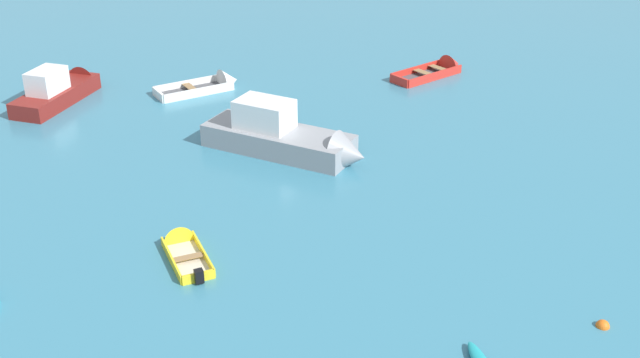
{
  "coord_description": "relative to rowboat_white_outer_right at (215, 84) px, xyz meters",
  "views": [
    {
      "loc": [
        -5.94,
        -7.13,
        13.46
      ],
      "look_at": [
        0.0,
        18.81,
        0.15
      ],
      "focal_mm": 44.54,
      "sensor_mm": 36.0,
      "label": 1
    }
  ],
  "objects": [
    {
      "name": "rowboat_red_near_left",
      "position": [
        11.72,
        -0.25,
        0.0
      ],
      "size": [
        4.48,
        3.05,
        1.22
      ],
      "color": "#4C4C51",
      "rests_on": "ground_plane"
    },
    {
      "name": "mooring_buoy_trailing",
      "position": [
        8.38,
        -21.55,
        -0.19
      ],
      "size": [
        0.38,
        0.38,
        0.38
      ],
      "primitive_type": "sphere",
      "color": "orange",
      "rests_on": "ground_plane"
    },
    {
      "name": "motor_launch_maroon_near_camera",
      "position": [
        -7.27,
        -0.05,
        0.39
      ],
      "size": [
        4.15,
        5.55,
        2.09
      ],
      "color": "maroon",
      "rests_on": "ground_plane"
    },
    {
      "name": "rowboat_yellow_back_row_center",
      "position": [
        -2.69,
        -14.87,
        -0.05
      ],
      "size": [
        1.53,
        3.16,
        0.98
      ],
      "color": "beige",
      "rests_on": "ground_plane"
    },
    {
      "name": "rowboat_white_outer_right",
      "position": [
        0.0,
        0.0,
        0.0
      ],
      "size": [
        4.38,
        2.58,
        1.29
      ],
      "color": "#4C4C51",
      "rests_on": "ground_plane"
    },
    {
      "name": "motor_launch_grey_back_row_right",
      "position": [
        2.09,
        -8.36,
        0.49
      ],
      "size": [
        6.53,
        5.94,
        2.45
      ],
      "color": "gray",
      "rests_on": "ground_plane"
    }
  ]
}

